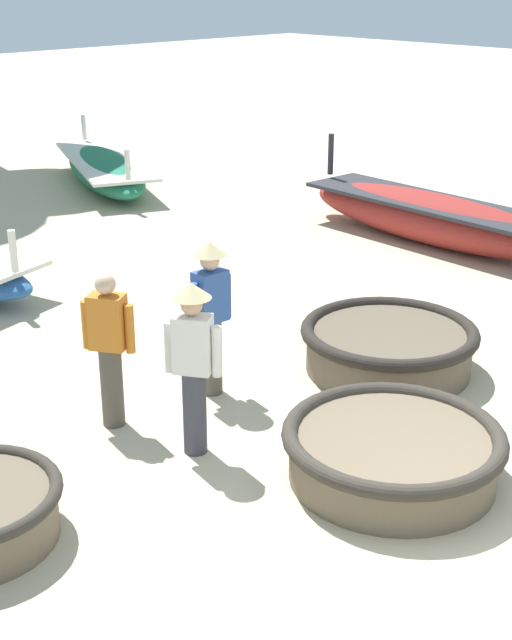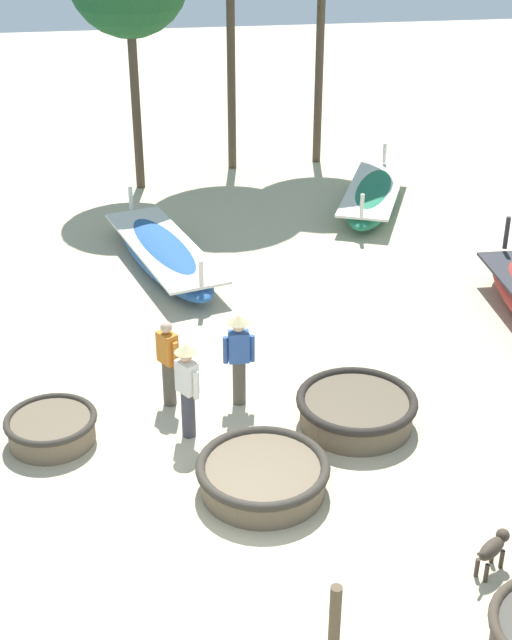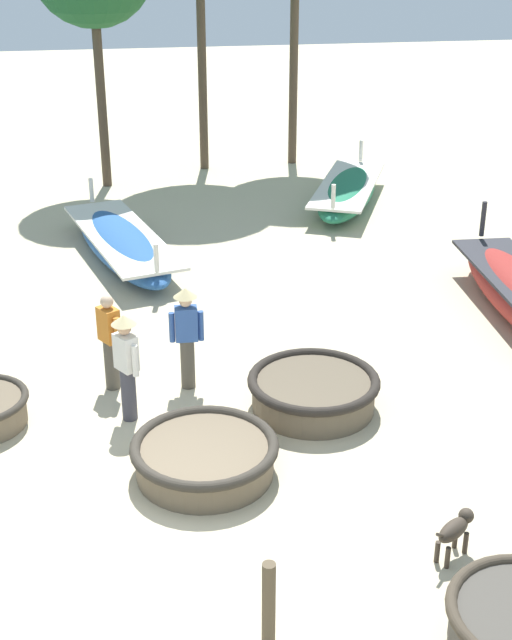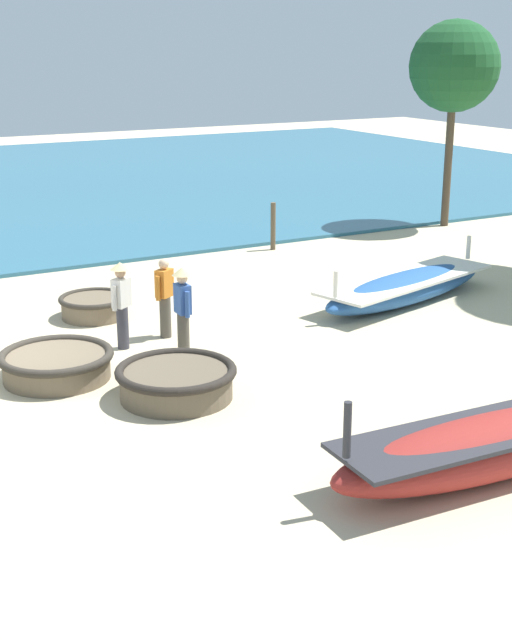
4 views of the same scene
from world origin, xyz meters
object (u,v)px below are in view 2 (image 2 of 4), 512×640
(fisherman_standing_left, at_px, (239,354))
(mooring_post_shoreline, at_px, (335,621))
(coracle_tilted, at_px, (51,427))
(coracle_nearest, at_px, (356,409))
(long_boat_white_hull, at_px, (164,254))
(dog, at_px, (493,548))
(coracle_center, at_px, (263,475))
(fisherman_hauling, at_px, (187,384))
(long_boat_green_hull, at_px, (373,196))
(fisherman_with_hat, at_px, (168,361))

(fisherman_standing_left, relative_size, mooring_post_shoreline, 1.62)
(fisherman_standing_left, bearing_deg, coracle_tilted, -168.38)
(coracle_tilted, xyz_separation_m, coracle_nearest, (4.87, -0.32, 0.04))
(coracle_nearest, height_order, long_boat_white_hull, long_boat_white_hull)
(coracle_tilted, xyz_separation_m, fisherman_standing_left, (3.09, 0.64, 0.70))
(dog, bearing_deg, mooring_post_shoreline, -156.81)
(dog, bearing_deg, coracle_center, 141.73)
(long_boat_white_hull, xyz_separation_m, fisherman_hauling, (-0.05, -6.65, 0.63))
(fisherman_hauling, relative_size, mooring_post_shoreline, 1.62)
(fisherman_hauling, xyz_separation_m, dog, (3.59, -3.66, -0.59))
(long_boat_green_hull, relative_size, fisherman_standing_left, 2.89)
(long_boat_white_hull, bearing_deg, mooring_post_shoreline, -83.97)
(long_boat_white_hull, height_order, fisherman_standing_left, fisherman_standing_left)
(long_boat_white_hull, distance_m, mooring_post_shoreline, 11.37)
(coracle_tilted, distance_m, fisherman_hauling, 2.28)
(coracle_center, bearing_deg, dog, -38.27)
(long_boat_white_hull, distance_m, long_boat_green_hull, 6.38)
(coracle_tilted, relative_size, fisherman_hauling, 0.87)
(long_boat_white_hull, bearing_deg, long_boat_green_hull, 27.12)
(fisherman_hauling, bearing_deg, fisherman_standing_left, 41.31)
(long_boat_green_hull, height_order, fisherman_standing_left, fisherman_standing_left)
(fisherman_hauling, distance_m, mooring_post_shoreline, 4.85)
(coracle_tilted, xyz_separation_m, long_boat_green_hull, (7.89, 9.37, 0.07))
(fisherman_standing_left, distance_m, dog, 5.24)
(coracle_center, bearing_deg, long_boat_green_hull, 66.67)
(fisherman_hauling, relative_size, dog, 2.85)
(coracle_tilted, distance_m, coracle_center, 3.55)
(coracle_center, relative_size, mooring_post_shoreline, 1.91)
(coracle_tilted, relative_size, mooring_post_shoreline, 1.42)
(fisherman_standing_left, bearing_deg, long_boat_green_hull, 61.21)
(coracle_center, height_order, fisherman_with_hat, fisherman_with_hat)
(fisherman_with_hat, height_order, mooring_post_shoreline, fisherman_with_hat)
(coracle_nearest, relative_size, long_boat_white_hull, 0.37)
(fisherman_with_hat, bearing_deg, coracle_center, -65.27)
(coracle_center, height_order, dog, dog)
(coracle_nearest, relative_size, dog, 3.37)
(long_boat_green_hull, height_order, fisherman_with_hat, fisherman_with_hat)
(coracle_center, xyz_separation_m, fisherman_standing_left, (-0.00, 2.39, 0.68))
(coracle_nearest, height_order, dog, dog)
(fisherman_with_hat, relative_size, dog, 2.68)
(coracle_nearest, distance_m, fisherman_with_hat, 3.19)
(fisherman_standing_left, xyz_separation_m, fisherman_hauling, (-0.93, -0.82, 0.00))
(long_boat_white_hull, distance_m, fisherman_hauling, 6.68)
(coracle_center, height_order, mooring_post_shoreline, mooring_post_shoreline)
(coracle_center, distance_m, mooring_post_shoreline, 3.12)
(coracle_center, relative_size, coracle_nearest, 0.99)
(coracle_tilted, bearing_deg, dog, -33.79)
(coracle_tilted, height_order, coracle_center, coracle_center)
(coracle_nearest, height_order, long_boat_green_hull, long_boat_green_hull)
(long_boat_white_hull, bearing_deg, coracle_center, -83.88)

